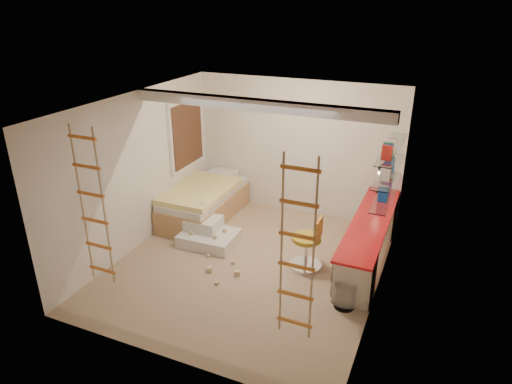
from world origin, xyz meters
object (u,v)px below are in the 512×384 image
at_px(desk, 369,239).
at_px(swivel_chair, 308,249).
at_px(bed, 204,202).
at_px(play_platform, 208,234).

bearing_deg(desk, swivel_chair, -146.39).
height_order(bed, play_platform, bed).
distance_m(desk, swivel_chair, 1.01).
relative_size(desk, bed, 1.40).
relative_size(swivel_chair, play_platform, 0.92).
xyz_separation_m(desk, swivel_chair, (-0.84, -0.56, -0.08)).
height_order(desk, bed, desk).
bearing_deg(desk, play_platform, -169.92).
distance_m(swivel_chair, play_platform, 1.84).
distance_m(bed, swivel_chair, 2.53).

